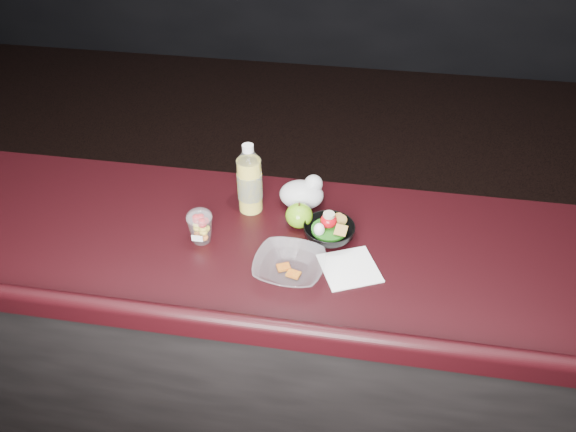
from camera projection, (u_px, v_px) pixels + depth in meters
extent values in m
cube|color=black|center=(271.00, 348.00, 2.09)|extent=(4.00, 0.65, 0.98)
cube|color=black|center=(268.00, 245.00, 1.77)|extent=(4.06, 0.71, 0.04)
cylinder|color=yellow|center=(250.00, 185.00, 1.83)|extent=(0.08, 0.08, 0.19)
cylinder|color=white|center=(250.00, 185.00, 1.83)|extent=(0.08, 0.08, 0.19)
cone|color=white|center=(248.00, 156.00, 1.76)|extent=(0.08, 0.08, 0.03)
cylinder|color=white|center=(248.00, 148.00, 1.75)|extent=(0.04, 0.04, 0.02)
cylinder|color=#072D99|center=(250.00, 185.00, 1.83)|extent=(0.08, 0.08, 0.09)
ellipsoid|color=white|center=(199.00, 217.00, 1.71)|extent=(0.08, 0.08, 0.04)
ellipsoid|color=#4A9210|center=(299.00, 215.00, 1.80)|extent=(0.09, 0.09, 0.08)
cylinder|color=black|center=(299.00, 205.00, 1.77)|extent=(0.01, 0.01, 0.01)
ellipsoid|color=silver|center=(302.00, 195.00, 1.88)|extent=(0.15, 0.12, 0.09)
sphere|color=silver|center=(313.00, 184.00, 1.87)|extent=(0.06, 0.06, 0.06)
imported|color=black|center=(329.00, 232.00, 1.76)|extent=(0.20, 0.20, 0.05)
cylinder|color=#0F470C|center=(329.00, 230.00, 1.75)|extent=(0.11, 0.11, 0.01)
ellipsoid|color=#B00711|center=(329.00, 221.00, 1.75)|extent=(0.05, 0.05, 0.05)
cylinder|color=beige|center=(329.00, 215.00, 1.73)|extent=(0.04, 0.04, 0.01)
ellipsoid|color=white|center=(319.00, 230.00, 1.73)|extent=(0.03, 0.03, 0.04)
imported|color=silver|center=(289.00, 267.00, 1.64)|extent=(0.23, 0.23, 0.05)
cube|color=#990F0C|center=(283.00, 267.00, 1.65)|extent=(0.05, 0.04, 0.01)
cube|color=#990F0C|center=(293.00, 274.00, 1.63)|extent=(0.04, 0.04, 0.01)
cube|color=white|center=(349.00, 268.00, 1.66)|extent=(0.21, 0.21, 0.00)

